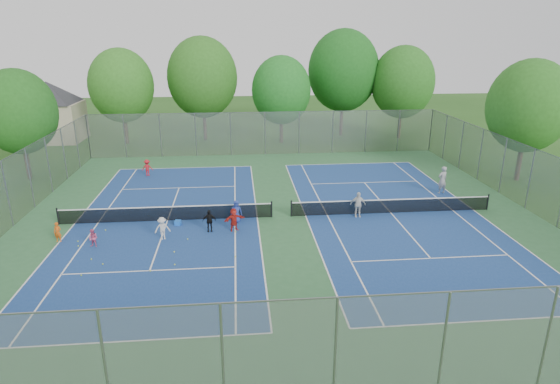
# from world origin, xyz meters

# --- Properties ---
(ground) EXTENTS (120.00, 120.00, 0.00)m
(ground) POSITION_xyz_m (0.00, 0.00, 0.00)
(ground) COLOR #255219
(ground) RESTS_ON ground
(court_pad) EXTENTS (32.00, 32.00, 0.01)m
(court_pad) POSITION_xyz_m (0.00, 0.00, 0.01)
(court_pad) COLOR #2F6438
(court_pad) RESTS_ON ground
(court_left) EXTENTS (10.97, 23.77, 0.01)m
(court_left) POSITION_xyz_m (-7.00, 0.00, 0.02)
(court_left) COLOR navy
(court_left) RESTS_ON court_pad
(court_right) EXTENTS (10.97, 23.77, 0.01)m
(court_right) POSITION_xyz_m (7.00, 0.00, 0.02)
(court_right) COLOR navy
(court_right) RESTS_ON court_pad
(net_left) EXTENTS (12.87, 0.10, 0.91)m
(net_left) POSITION_xyz_m (-7.00, 0.00, 0.46)
(net_left) COLOR black
(net_left) RESTS_ON ground
(net_right) EXTENTS (12.87, 0.10, 0.91)m
(net_right) POSITION_xyz_m (7.00, 0.00, 0.46)
(net_right) COLOR black
(net_right) RESTS_ON ground
(fence_north) EXTENTS (32.00, 0.10, 4.00)m
(fence_north) POSITION_xyz_m (0.00, 16.00, 2.00)
(fence_north) COLOR gray
(fence_north) RESTS_ON ground
(fence_south) EXTENTS (32.00, 0.10, 4.00)m
(fence_south) POSITION_xyz_m (0.00, -16.00, 2.00)
(fence_south) COLOR gray
(fence_south) RESTS_ON ground
(fence_west) EXTENTS (0.10, 32.00, 4.00)m
(fence_west) POSITION_xyz_m (-16.00, 0.00, 2.00)
(fence_west) COLOR gray
(fence_west) RESTS_ON ground
(fence_east) EXTENTS (0.10, 32.00, 4.00)m
(fence_east) POSITION_xyz_m (16.00, 0.00, 2.00)
(fence_east) COLOR gray
(fence_east) RESTS_ON ground
(house) EXTENTS (11.03, 11.03, 7.30)m
(house) POSITION_xyz_m (-22.00, 24.00, 4.21)
(house) COLOR #B7A88C
(house) RESTS_ON ground
(tree_nw) EXTENTS (6.40, 6.40, 9.58)m
(tree_nw) POSITION_xyz_m (-14.00, 22.00, 5.89)
(tree_nw) COLOR #443326
(tree_nw) RESTS_ON ground
(tree_nl) EXTENTS (7.20, 7.20, 10.69)m
(tree_nl) POSITION_xyz_m (-6.00, 23.00, 6.54)
(tree_nl) COLOR #443326
(tree_nl) RESTS_ON ground
(tree_nc) EXTENTS (6.00, 6.00, 8.85)m
(tree_nc) POSITION_xyz_m (2.00, 21.00, 5.39)
(tree_nc) COLOR #443326
(tree_nc) RESTS_ON ground
(tree_nr) EXTENTS (7.60, 7.60, 11.42)m
(tree_nr) POSITION_xyz_m (9.00, 24.00, 7.04)
(tree_nr) COLOR #443326
(tree_nr) RESTS_ON ground
(tree_ne) EXTENTS (6.60, 6.60, 9.77)m
(tree_ne) POSITION_xyz_m (15.00, 22.00, 5.97)
(tree_ne) COLOR #443326
(tree_ne) RESTS_ON ground
(tree_side_w) EXTENTS (5.60, 5.60, 8.47)m
(tree_side_w) POSITION_xyz_m (-19.00, 10.00, 5.24)
(tree_side_w) COLOR #443326
(tree_side_w) RESTS_ON ground
(tree_side_e) EXTENTS (6.00, 6.00, 9.20)m
(tree_side_e) POSITION_xyz_m (19.00, 6.00, 5.74)
(tree_side_e) COLOR #443326
(tree_side_e) RESTS_ON ground
(ball_crate) EXTENTS (0.39, 0.39, 0.29)m
(ball_crate) POSITION_xyz_m (-6.29, -0.75, 0.15)
(ball_crate) COLOR blue
(ball_crate) RESTS_ON ground
(ball_hopper) EXTENTS (0.35, 0.35, 0.56)m
(ball_hopper) POSITION_xyz_m (-2.90, 0.19, 0.28)
(ball_hopper) COLOR #248737
(ball_hopper) RESTS_ON ground
(student_a) EXTENTS (0.45, 0.33, 1.14)m
(student_a) POSITION_xyz_m (-12.52, -2.54, 0.57)
(student_a) COLOR #D65614
(student_a) RESTS_ON ground
(student_b) EXTENTS (0.59, 0.52, 1.01)m
(student_b) POSITION_xyz_m (-10.41, -3.38, 0.51)
(student_b) COLOR #D1517B
(student_b) RESTS_ON ground
(student_c) EXTENTS (0.92, 0.64, 1.31)m
(student_c) POSITION_xyz_m (-6.87, -2.72, 0.65)
(student_c) COLOR beige
(student_c) RESTS_ON ground
(student_d) EXTENTS (0.79, 0.36, 1.32)m
(student_d) POSITION_xyz_m (-4.35, -1.87, 0.66)
(student_d) COLOR black
(student_d) RESTS_ON ground
(student_e) EXTENTS (0.72, 0.51, 1.39)m
(student_e) POSITION_xyz_m (-2.79, -0.60, 0.69)
(student_e) COLOR #273B92
(student_e) RESTS_ON ground
(student_f) EXTENTS (1.32, 0.89, 1.37)m
(student_f) POSITION_xyz_m (-2.94, -1.87, 0.68)
(student_f) COLOR #B22119
(student_f) RESTS_ON ground
(child_far_baseline) EXTENTS (0.88, 0.53, 1.34)m
(child_far_baseline) POSITION_xyz_m (-9.83, 9.84, 0.67)
(child_far_baseline) COLOR red
(child_far_baseline) RESTS_ON ground
(instructor) EXTENTS (0.83, 0.66, 2.00)m
(instructor) POSITION_xyz_m (11.81, 3.46, 1.00)
(instructor) COLOR #959698
(instructor) RESTS_ON ground
(teen_court_b) EXTENTS (0.98, 0.50, 1.61)m
(teen_court_b) POSITION_xyz_m (4.72, -0.40, 0.81)
(teen_court_b) COLOR silver
(teen_court_b) RESTS_ON ground
(tennis_ball_0) EXTENTS (0.07, 0.07, 0.07)m
(tennis_ball_0) POSITION_xyz_m (-11.47, -2.68, 0.03)
(tennis_ball_0) COLOR #BEE435
(tennis_ball_0) RESTS_ON ground
(tennis_ball_1) EXTENTS (0.07, 0.07, 0.07)m
(tennis_ball_1) POSITION_xyz_m (-5.51, -2.94, 0.03)
(tennis_ball_1) COLOR #BBD832
(tennis_ball_1) RESTS_ON ground
(tennis_ball_2) EXTENTS (0.07, 0.07, 0.07)m
(tennis_ball_2) POSITION_xyz_m (-2.85, -2.19, 0.03)
(tennis_ball_2) COLOR #C2D932
(tennis_ball_2) RESTS_ON ground
(tennis_ball_3) EXTENTS (0.07, 0.07, 0.07)m
(tennis_ball_3) POSITION_xyz_m (-10.37, -1.23, 0.03)
(tennis_ball_3) COLOR #A8C82E
(tennis_ball_3) RESTS_ON ground
(tennis_ball_4) EXTENTS (0.07, 0.07, 0.07)m
(tennis_ball_4) POSITION_xyz_m (-6.95, -6.49, 0.03)
(tennis_ball_4) COLOR #C4DB33
(tennis_ball_4) RESTS_ON ground
(tennis_ball_5) EXTENTS (0.07, 0.07, 0.07)m
(tennis_ball_5) POSITION_xyz_m (-6.06, -4.49, 0.03)
(tennis_ball_5) COLOR yellow
(tennis_ball_5) RESTS_ON ground
(tennis_ball_6) EXTENTS (0.07, 0.07, 0.07)m
(tennis_ball_6) POSITION_xyz_m (-9.41, -5.55, 0.03)
(tennis_ball_6) COLOR #B1CD2F
(tennis_ball_6) RESTS_ON ground
(tennis_ball_7) EXTENTS (0.07, 0.07, 0.07)m
(tennis_ball_7) POSITION_xyz_m (-2.88, -5.35, 0.03)
(tennis_ball_7) COLOR #DBEB36
(tennis_ball_7) RESTS_ON ground
(tennis_ball_8) EXTENTS (0.07, 0.07, 0.07)m
(tennis_ball_8) POSITION_xyz_m (-10.12, -6.62, 0.03)
(tennis_ball_8) COLOR #ADCE2F
(tennis_ball_8) RESTS_ON ground
(tennis_ball_9) EXTENTS (0.07, 0.07, 0.07)m
(tennis_ball_9) POSITION_xyz_m (-11.27, -3.29, 0.03)
(tennis_ball_9) COLOR #C2EC36
(tennis_ball_9) RESTS_ON ground
(tennis_ball_10) EXTENTS (0.07, 0.07, 0.07)m
(tennis_ball_10) POSITION_xyz_m (-5.86, -5.94, 0.03)
(tennis_ball_10) COLOR #D8ED37
(tennis_ball_10) RESTS_ON ground
(tennis_ball_11) EXTENTS (0.07, 0.07, 0.07)m
(tennis_ball_11) POSITION_xyz_m (-10.13, -4.96, 0.03)
(tennis_ball_11) COLOR #D1F037
(tennis_ball_11) RESTS_ON ground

